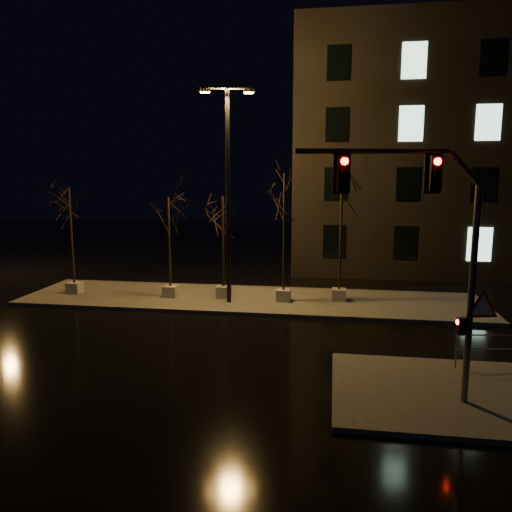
# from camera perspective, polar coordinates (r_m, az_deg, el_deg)

# --- Properties ---
(ground) EXTENTS (90.00, 90.00, 0.00)m
(ground) POSITION_cam_1_polar(r_m,az_deg,el_deg) (18.56, -3.87, -9.73)
(ground) COLOR black
(ground) RESTS_ON ground
(median) EXTENTS (22.00, 5.00, 0.15)m
(median) POSITION_cam_1_polar(r_m,az_deg,el_deg) (24.18, -0.75, -4.99)
(median) COLOR #4C4A44
(median) RESTS_ON ground
(sidewalk_corner) EXTENTS (7.00, 5.00, 0.15)m
(sidewalk_corner) POSITION_cam_1_polar(r_m,az_deg,el_deg) (15.29, 22.38, -14.42)
(sidewalk_corner) COLOR #4C4A44
(sidewalk_corner) RESTS_ON ground
(building) EXTENTS (25.00, 12.00, 15.00)m
(building) POSITION_cam_1_polar(r_m,az_deg,el_deg) (36.56, 25.32, 10.71)
(building) COLOR black
(building) RESTS_ON ground
(tree_0) EXTENTS (1.80, 1.80, 5.40)m
(tree_0) POSITION_cam_1_polar(r_m,az_deg,el_deg) (26.15, -20.48, 4.78)
(tree_0) COLOR #A3A398
(tree_0) RESTS_ON median
(tree_1) EXTENTS (1.80, 1.80, 4.96)m
(tree_1) POSITION_cam_1_polar(r_m,az_deg,el_deg) (24.13, -9.96, 4.10)
(tree_1) COLOR #A3A398
(tree_1) RESTS_ON median
(tree_2) EXTENTS (1.80, 1.80, 5.03)m
(tree_2) POSITION_cam_1_polar(r_m,az_deg,el_deg) (23.74, -3.79, 4.26)
(tree_2) COLOR #A3A398
(tree_2) RESTS_ON median
(tree_3) EXTENTS (1.80, 1.80, 6.12)m
(tree_3) POSITION_cam_1_polar(r_m,az_deg,el_deg) (22.93, 3.26, 6.16)
(tree_3) COLOR #A3A398
(tree_3) RESTS_ON median
(tree_4) EXTENTS (1.80, 1.80, 6.18)m
(tree_4) POSITION_cam_1_polar(r_m,az_deg,el_deg) (23.36, 9.75, 6.21)
(tree_4) COLOR #A3A398
(tree_4) RESTS_ON median
(traffic_signal_mast) EXTENTS (5.23, 1.18, 6.51)m
(traffic_signal_mast) POSITION_cam_1_polar(r_m,az_deg,el_deg) (13.12, 19.68, 1.66)
(traffic_signal_mast) COLOR slate
(traffic_signal_mast) RESTS_ON sidewalk_corner
(streetlight_main) EXTENTS (2.40, 0.82, 9.66)m
(streetlight_main) POSITION_cam_1_polar(r_m,az_deg,el_deg) (22.70, -3.23, 8.48)
(streetlight_main) COLOR black
(streetlight_main) RESTS_ON median
(guard_rail_a) EXTENTS (2.44, 0.37, 1.06)m
(guard_rail_a) POSITION_cam_1_polar(r_m,az_deg,el_deg) (17.21, 25.76, -9.25)
(guard_rail_a) COLOR slate
(guard_rail_a) RESTS_ON sidewalk_corner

